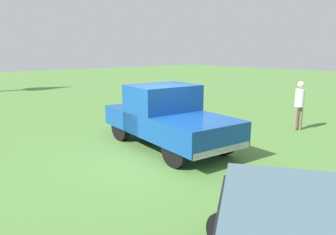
% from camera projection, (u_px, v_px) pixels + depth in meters
% --- Properties ---
extents(ground_plane, '(80.00, 80.00, 0.00)m').
position_uv_depth(ground_plane, '(160.00, 154.00, 8.79)').
color(ground_plane, '#54843D').
extents(pickup_truck, '(4.72, 2.31, 1.84)m').
position_uv_depth(pickup_truck, '(166.00, 115.00, 9.36)').
color(pickup_truck, black).
rests_on(pickup_truck, ground_plane).
extents(person_bystander, '(0.42, 0.42, 1.76)m').
position_uv_depth(person_bystander, '(299.00, 103.00, 11.29)').
color(person_bystander, '#7A6B51').
rests_on(person_bystander, ground_plane).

